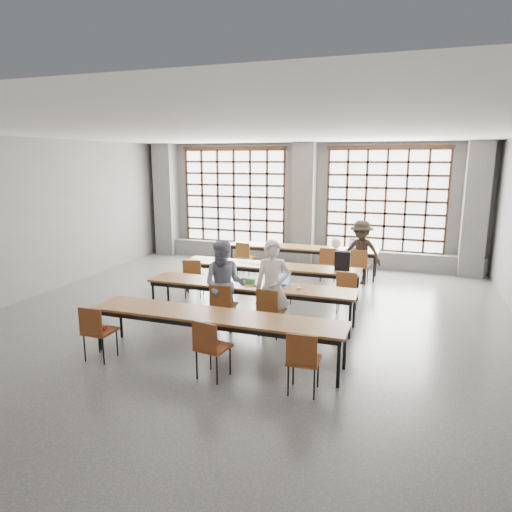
% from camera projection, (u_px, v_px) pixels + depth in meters
% --- Properties ---
extents(floor, '(11.00, 11.00, 0.00)m').
position_uv_depth(floor, '(241.00, 322.00, 8.69)').
color(floor, '#4B4B48').
rests_on(floor, ground).
extents(ceiling, '(11.00, 11.00, 0.00)m').
position_uv_depth(ceiling, '(239.00, 132.00, 7.96)').
color(ceiling, silver).
rests_on(ceiling, floor).
extents(wall_back, '(10.00, 0.00, 10.00)m').
position_uv_depth(wall_back, '(306.00, 204.00, 13.41)').
color(wall_back, '#60605D').
rests_on(wall_back, floor).
extents(wall_left, '(0.00, 11.00, 11.00)m').
position_uv_depth(wall_left, '(25.00, 219.00, 9.90)').
color(wall_left, '#60605D').
rests_on(wall_left, floor).
extents(column_left, '(0.60, 0.55, 3.50)m').
position_uv_depth(column_left, '(166.00, 200.00, 14.57)').
color(column_left, '#595957').
rests_on(column_left, floor).
extents(column_mid, '(0.60, 0.55, 3.50)m').
position_uv_depth(column_mid, '(304.00, 204.00, 13.16)').
color(column_mid, '#595957').
rests_on(column_mid, floor).
extents(column_right, '(0.60, 0.55, 3.50)m').
position_uv_depth(column_right, '(475.00, 210.00, 11.74)').
color(column_right, '#595957').
rests_on(column_right, floor).
extents(window_left, '(3.32, 0.12, 3.00)m').
position_uv_depth(window_left, '(234.00, 197.00, 14.02)').
color(window_left, white).
rests_on(window_left, wall_back).
extents(window_right, '(3.32, 0.12, 3.00)m').
position_uv_depth(window_right, '(386.00, 201.00, 12.60)').
color(window_right, white).
rests_on(window_right, wall_back).
extents(sill_ledge, '(9.80, 0.35, 0.50)m').
position_uv_depth(sill_ledge, '(304.00, 255.00, 13.54)').
color(sill_ledge, '#595957').
rests_on(sill_ledge, floor).
extents(desk_row_a, '(4.00, 0.70, 0.73)m').
position_uv_depth(desk_row_a, '(302.00, 249.00, 12.24)').
color(desk_row_a, brown).
rests_on(desk_row_a, floor).
extents(desk_row_b, '(4.00, 0.70, 0.73)m').
position_uv_depth(desk_row_b, '(269.00, 268.00, 10.17)').
color(desk_row_b, brown).
rests_on(desk_row_b, floor).
extents(desk_row_c, '(4.00, 0.70, 0.73)m').
position_uv_depth(desk_row_c, '(250.00, 288.00, 8.59)').
color(desk_row_c, brown).
rests_on(desk_row_c, floor).
extents(desk_row_d, '(4.00, 0.70, 0.73)m').
position_uv_depth(desk_row_d, '(216.00, 318.00, 6.93)').
color(desk_row_d, brown).
rests_on(desk_row_d, floor).
extents(chair_back_left, '(0.47, 0.47, 0.88)m').
position_uv_depth(chair_back_left, '(245.00, 255.00, 12.13)').
color(chair_back_left, brown).
rests_on(chair_back_left, floor).
extents(chair_back_mid, '(0.47, 0.48, 0.88)m').
position_uv_depth(chair_back_mid, '(328.00, 261.00, 11.43)').
color(chair_back_mid, brown).
rests_on(chair_back_mid, floor).
extents(chair_back_right, '(0.44, 0.44, 0.88)m').
position_uv_depth(chair_back_right, '(360.00, 263.00, 11.18)').
color(chair_back_right, brown).
rests_on(chair_back_right, floor).
extents(chair_mid_left, '(0.51, 0.52, 0.88)m').
position_uv_depth(chair_mid_left, '(193.00, 274.00, 10.11)').
color(chair_mid_left, brown).
rests_on(chair_mid_left, floor).
extents(chair_mid_centre, '(0.52, 0.52, 0.88)m').
position_uv_depth(chair_mid_centre, '(278.00, 282.00, 9.50)').
color(chair_mid_centre, brown).
rests_on(chair_mid_centre, floor).
extents(chair_mid_right, '(0.43, 0.44, 0.88)m').
position_uv_depth(chair_mid_right, '(347.00, 288.00, 9.04)').
color(chair_mid_right, brown).
rests_on(chair_mid_right, floor).
extents(chair_front_left, '(0.45, 0.46, 0.88)m').
position_uv_depth(chair_front_left, '(222.00, 302.00, 8.13)').
color(chair_front_left, brown).
rests_on(chair_front_left, floor).
extents(chair_front_right, '(0.47, 0.47, 0.88)m').
position_uv_depth(chair_front_right, '(270.00, 307.00, 7.85)').
color(chair_front_right, brown).
rests_on(chair_front_right, floor).
extents(chair_near_left, '(0.42, 0.43, 0.88)m').
position_uv_depth(chair_near_left, '(96.00, 328.00, 6.91)').
color(chair_near_left, brown).
rests_on(chair_near_left, floor).
extents(chair_near_mid, '(0.49, 0.49, 0.88)m').
position_uv_depth(chair_near_mid, '(210.00, 343.00, 6.32)').
color(chair_near_mid, brown).
rests_on(chair_near_mid, floor).
extents(chair_near_right, '(0.44, 0.45, 0.88)m').
position_uv_depth(chair_near_right, '(303.00, 356.00, 5.90)').
color(chair_near_right, brown).
rests_on(chair_near_right, floor).
extents(student_male, '(0.70, 0.55, 1.69)m').
position_uv_depth(student_male, '(273.00, 288.00, 7.90)').
color(student_male, white).
rests_on(student_male, floor).
extents(student_female, '(0.90, 0.76, 1.64)m').
position_uv_depth(student_female, '(225.00, 285.00, 8.19)').
color(student_female, navy).
rests_on(student_female, floor).
extents(student_back, '(1.11, 0.77, 1.57)m').
position_uv_depth(student_back, '(361.00, 252.00, 11.25)').
color(student_back, black).
rests_on(student_back, floor).
extents(laptop_front, '(0.39, 0.34, 0.26)m').
position_uv_depth(laptop_front, '(280.00, 282.00, 8.49)').
color(laptop_front, '#A9A9AE').
rests_on(laptop_front, desk_row_c).
extents(laptop_back, '(0.43, 0.39, 0.26)m').
position_uv_depth(laptop_back, '(354.00, 247.00, 11.89)').
color(laptop_back, silver).
rests_on(laptop_back, desk_row_a).
extents(mouse, '(0.10, 0.07, 0.04)m').
position_uv_depth(mouse, '(299.00, 288.00, 8.26)').
color(mouse, white).
rests_on(mouse, desk_row_c).
extents(green_box, '(0.26, 0.11, 0.09)m').
position_uv_depth(green_box, '(249.00, 281.00, 8.66)').
color(green_box, '#2E8D39').
rests_on(green_box, desk_row_c).
extents(phone, '(0.13, 0.06, 0.01)m').
position_uv_depth(phone, '(257.00, 286.00, 8.43)').
color(phone, black).
rests_on(phone, desk_row_c).
extents(paper_sheet_a, '(0.34, 0.27, 0.00)m').
position_uv_depth(paper_sheet_a, '(245.00, 262.00, 10.39)').
color(paper_sheet_a, silver).
rests_on(paper_sheet_a, desk_row_b).
extents(paper_sheet_b, '(0.30, 0.22, 0.00)m').
position_uv_depth(paper_sheet_b, '(256.00, 264.00, 10.20)').
color(paper_sheet_b, silver).
rests_on(paper_sheet_b, desk_row_b).
extents(paper_sheet_c, '(0.35, 0.30, 0.00)m').
position_uv_depth(paper_sheet_c, '(274.00, 265.00, 10.12)').
color(paper_sheet_c, white).
rests_on(paper_sheet_c, desk_row_b).
extents(backpack, '(0.33, 0.22, 0.40)m').
position_uv_depth(backpack, '(342.00, 261.00, 9.65)').
color(backpack, black).
rests_on(backpack, desk_row_b).
extents(plastic_bag, '(0.30, 0.25, 0.29)m').
position_uv_depth(plastic_bag, '(336.00, 243.00, 11.96)').
color(plastic_bag, silver).
rests_on(plastic_bag, desk_row_a).
extents(red_pouch, '(0.21, 0.10, 0.06)m').
position_uv_depth(red_pouch, '(100.00, 328.00, 6.99)').
color(red_pouch, '#AB2015').
rests_on(red_pouch, chair_near_left).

